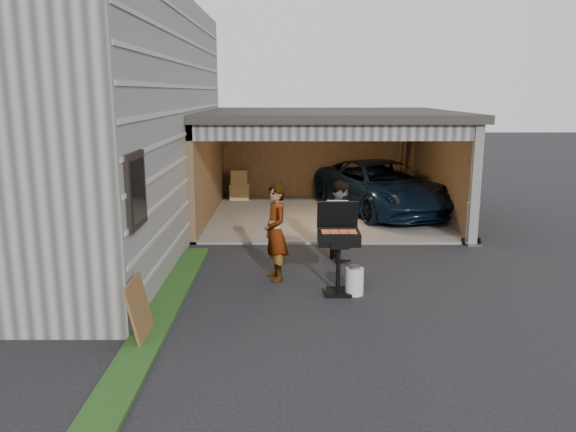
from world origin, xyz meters
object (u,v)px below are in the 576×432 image
propane_tank (354,281)px  hand_truck (472,237)px  minivan (381,189)px  plywood_panel (140,310)px  man (340,220)px  bbq_grill (338,241)px  woman (276,232)px

propane_tank → hand_truck: 4.38m
minivan → propane_tank: bearing=-121.6°
plywood_panel → minivan: bearing=60.6°
man → propane_tank: (0.06, -2.10, -0.59)m
bbq_grill → plywood_panel: size_ratio=1.81×
minivan → propane_tank: 6.78m
bbq_grill → hand_truck: bearing=43.0°
propane_tank → hand_truck: size_ratio=0.46×
propane_tank → plywood_panel: size_ratio=0.54×
hand_truck → minivan: bearing=106.7°
minivan → woman: (-2.87, -5.79, 0.18)m
hand_truck → bbq_grill: bearing=-144.2°
woman → plywood_panel: woman is taller
hand_truck → woman: bearing=-158.9°
man → plywood_panel: bearing=124.0°
plywood_panel → bbq_grill: bearing=32.1°
propane_tank → man: bearing=91.6°
man → bbq_grill: 2.04m
woman → minivan: bearing=134.4°
minivan → propane_tank: (-1.51, -6.60, -0.48)m
man → bbq_grill: (-0.22, -2.02, 0.11)m
minivan → propane_tank: size_ratio=11.02×
man → hand_truck: (3.09, 1.07, -0.63)m
man → propane_tank: size_ratio=3.54×
bbq_grill → propane_tank: bearing=-14.5°
minivan → bbq_grill: bbq_grill is taller
man → propane_tank: 2.18m
woman → man: size_ratio=1.09×
man → plywood_panel: man is taller
man → minivan: bearing=-36.1°
bbq_grill → woman: bearing=145.9°
woman → bbq_grill: bearing=36.6°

